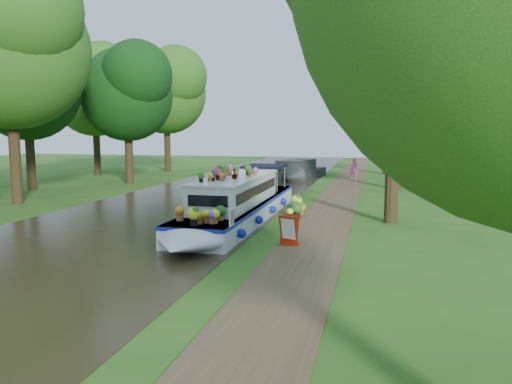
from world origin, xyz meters
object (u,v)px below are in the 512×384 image
object	(u,v)px
sandwich_board	(289,231)
pedestrian_pink	(354,169)
plant_boat	(236,202)
second_boat	(297,171)

from	to	relation	value
sandwich_board	pedestrian_pink	bearing A→B (deg)	104.28
pedestrian_pink	plant_boat	bearing A→B (deg)	-97.12
plant_boat	pedestrian_pink	xyz separation A→B (m)	(3.84, 18.75, -0.03)
sandwich_board	pedestrian_pink	xyz separation A→B (m)	(1.10, 22.17, 0.36)
sandwich_board	pedestrian_pink	size ratio (longest dim) A/B	0.61
plant_boat	pedestrian_pink	distance (m)	19.14
sandwich_board	plant_boat	bearing A→B (deg)	145.89
plant_boat	pedestrian_pink	bearing A→B (deg)	78.43
second_boat	pedestrian_pink	size ratio (longest dim) A/B	4.87
plant_boat	sandwich_board	world-z (taller)	plant_boat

